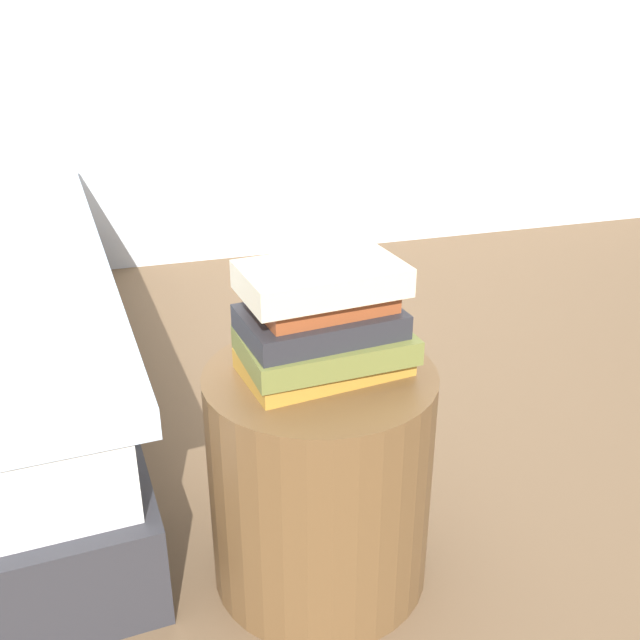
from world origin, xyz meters
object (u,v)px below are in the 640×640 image
object	(u,v)px
book_olive	(325,345)
book_cream	(320,279)
book_ochre	(324,362)
book_charcoal	(318,322)
book_rust	(322,298)
side_table	(320,476)

from	to	relation	value
book_olive	book_cream	bearing A→B (deg)	-172.90
book_ochre	book_cream	xyz separation A→B (m)	(-0.01, -0.01, 0.17)
book_olive	book_charcoal	distance (m)	0.05
book_rust	book_cream	distance (m)	0.05
book_ochre	book_cream	world-z (taller)	book_cream
book_olive	book_rust	bearing A→B (deg)	89.33
side_table	book_rust	xyz separation A→B (m)	(0.01, 0.01, 0.37)
book_ochre	book_charcoal	xyz separation A→B (m)	(-0.01, -0.01, 0.08)
book_ochre	book_olive	size ratio (longest dim) A/B	0.99
book_cream	book_olive	bearing A→B (deg)	5.14
book_olive	book_charcoal	xyz separation A→B (m)	(-0.01, 0.01, 0.04)
book_charcoal	book_cream	bearing A→B (deg)	-88.42
book_ochre	book_cream	distance (m)	0.17
book_ochre	book_rust	world-z (taller)	book_rust
book_charcoal	book_cream	xyz separation A→B (m)	(0.00, -0.01, 0.08)
book_charcoal	book_ochre	bearing A→B (deg)	16.76
book_olive	book_charcoal	size ratio (longest dim) A/B	1.08
book_ochre	book_charcoal	distance (m)	0.09
book_charcoal	book_rust	bearing A→B (deg)	39.77
book_ochre	book_olive	distance (m)	0.04
side_table	book_ochre	bearing A→B (deg)	35.24
book_olive	book_rust	distance (m)	0.09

